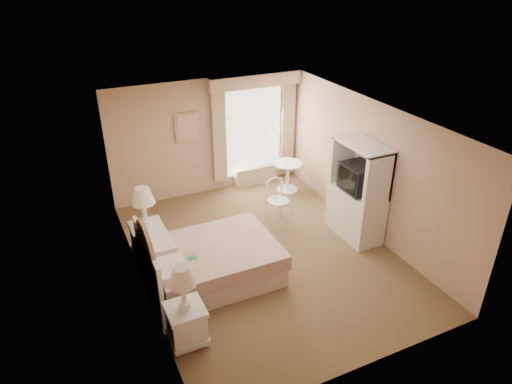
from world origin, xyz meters
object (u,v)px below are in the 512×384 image
bed (208,262)px  nightstand_far (147,232)px  nightstand_near (186,315)px  cafe_chair (277,197)px  round_table (288,172)px  armoire (357,198)px

bed → nightstand_far: 1.26m
nightstand_near → cafe_chair: nightstand_near is taller
bed → nightstand_far: bearing=125.0°
round_table → cafe_chair: bearing=-128.1°
cafe_chair → armoire: 1.54m
bed → armoire: bearing=2.2°
nightstand_far → armoire: (3.65, -0.91, 0.26)m
nightstand_near → nightstand_far: (-0.00, 2.17, 0.04)m
round_table → cafe_chair: 1.33m
nightstand_near → round_table: nightstand_near is taller
cafe_chair → armoire: armoire is taller
nightstand_near → round_table: bearing=45.0°
round_table → armoire: bearing=-82.8°
bed → armoire: (2.94, 0.11, 0.43)m
nightstand_far → round_table: 3.60m
bed → round_table: bed is taller
bed → round_table: 3.48m
round_table → armoire: (0.27, -2.12, 0.32)m
nightstand_near → bed: bearing=58.2°
round_table → bed: bearing=-140.2°
cafe_chair → round_table: bearing=46.7°
nightstand_near → nightstand_far: bearing=90.0°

